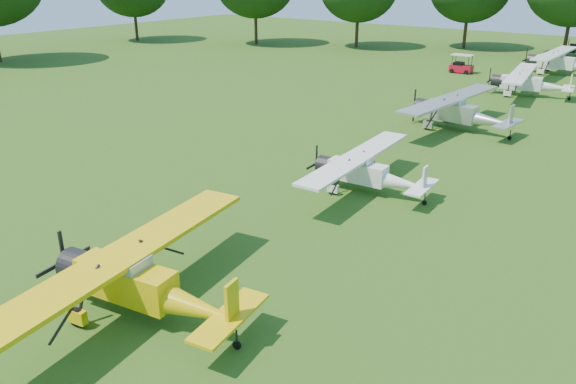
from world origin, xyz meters
name	(u,v)px	position (x,y,z in m)	size (l,w,h in m)	color
ground	(327,205)	(0.00, 0.00, 0.00)	(160.00, 160.00, 0.00)	#1D4C13
tree_belt	(413,33)	(3.57, 0.16, 8.03)	(137.36, 130.27, 14.52)	black
aircraft_2	(139,280)	(0.21, -11.11, 1.32)	(7.29, 11.55, 2.27)	#DEBA09
aircraft_3	(366,170)	(0.62, 2.47, 1.13)	(6.17, 9.84, 1.93)	white
aircraft_4	(459,110)	(-0.03, 16.19, 1.36)	(7.41, 11.81, 2.32)	silver
aircraft_5	(528,81)	(0.70, 30.10, 1.26)	(6.94, 11.01, 2.16)	white
aircraft_6	(561,61)	(0.56, 42.75, 1.41)	(7.66, 12.16, 2.40)	white
golf_cart	(461,67)	(-7.98, 37.66, 0.63)	(2.27, 1.46, 1.89)	#B80D24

